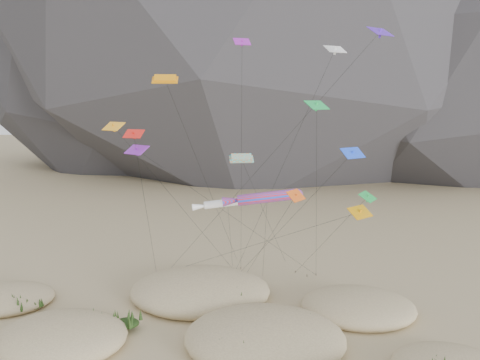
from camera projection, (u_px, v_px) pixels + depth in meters
The scene contains 8 objects.
dunes at pixel (198, 347), 39.13m from camera, with size 51.65×36.20×3.87m.
dune_grass at pixel (212, 348), 38.64m from camera, with size 41.38×28.60×1.58m.
kite_stakes at pixel (244, 274), 57.04m from camera, with size 19.50×4.86×0.30m.
rainbow_tube_kite at pixel (265, 198), 43.40m from camera, with size 7.58×12.67×13.04m.
white_tube_kite at pixel (225, 203), 45.62m from camera, with size 6.07×14.26×11.83m.
orange_parafoil at pixel (166, 82), 46.41m from camera, with size 7.61×13.98×23.68m.
multi_parafoil at pixel (242, 161), 42.29m from camera, with size 6.10×18.48×16.40m.
delta_kites at pixel (283, 134), 43.17m from camera, with size 27.48×20.01×27.61m.
Camera 1 is at (3.87, -32.28, 21.12)m, focal length 35.00 mm.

